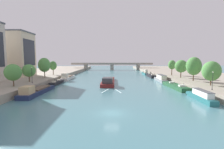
# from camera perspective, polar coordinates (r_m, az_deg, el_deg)

# --- Properties ---
(ground_plane) EXTENTS (400.00, 400.00, 0.00)m
(ground_plane) POSITION_cam_1_polar(r_m,az_deg,el_deg) (27.41, -0.08, -13.52)
(ground_plane) COLOR teal
(quay_left) EXTENTS (36.00, 170.00, 1.84)m
(quay_left) POSITION_cam_1_polar(r_m,az_deg,el_deg) (90.56, -26.07, -0.16)
(quay_left) COLOR gray
(quay_left) RESTS_ON ground
(quay_right) EXTENTS (36.00, 170.00, 1.84)m
(quay_right) POSITION_cam_1_polar(r_m,az_deg,el_deg) (90.51, 26.10, -0.17)
(quay_right) COLOR gray
(quay_right) RESTS_ON ground
(barge_midriver) EXTENTS (4.84, 23.05, 2.85)m
(barge_midriver) POSITION_cam_1_polar(r_m,az_deg,el_deg) (59.54, -1.31, -2.32)
(barge_midriver) COLOR maroon
(barge_midriver) RESTS_ON ground
(wake_behind_barge) EXTENTS (5.60, 5.92, 0.03)m
(wake_behind_barge) POSITION_cam_1_polar(r_m,az_deg,el_deg) (45.44, -0.09, -5.84)
(wake_behind_barge) COLOR silver
(wake_behind_barge) RESTS_ON ground
(moored_boat_left_downstream) EXTENTS (3.17, 15.93, 2.79)m
(moored_boat_left_downstream) POSITION_cam_1_polar(r_m,az_deg,el_deg) (45.55, -25.20, -5.28)
(moored_boat_left_downstream) COLOR #1E284C
(moored_boat_left_downstream) RESTS_ON ground
(moored_boat_left_lone) EXTENTS (2.01, 10.82, 2.14)m
(moored_boat_left_lone) POSITION_cam_1_polar(r_m,az_deg,el_deg) (61.07, -18.99, -2.71)
(moored_boat_left_lone) COLOR black
(moored_boat_left_lone) RESTS_ON ground
(moored_boat_left_second) EXTENTS (3.30, 15.48, 3.20)m
(moored_boat_left_second) POSITION_cam_1_polar(r_m,az_deg,el_deg) (73.17, -15.54, -1.00)
(moored_boat_left_second) COLOR silver
(moored_boat_left_second) RESTS_ON ground
(moored_boat_right_lone) EXTENTS (2.19, 10.86, 2.34)m
(moored_boat_right_lone) POSITION_cam_1_polar(r_m,az_deg,el_deg) (40.00, 29.24, -6.69)
(moored_boat_right_lone) COLOR #23666B
(moored_boat_right_lone) RESTS_ON ground
(moored_boat_right_downstream) EXTENTS (3.42, 14.89, 2.31)m
(moored_boat_right_downstream) POSITION_cam_1_polar(r_m,az_deg,el_deg) (53.36, 21.68, -3.86)
(moored_boat_right_downstream) COLOR #235633
(moored_boat_right_downstream) RESTS_ON ground
(moored_boat_right_second) EXTENTS (2.85, 12.92, 2.73)m
(moored_boat_right_second) POSITION_cam_1_polar(r_m,az_deg,el_deg) (67.60, 17.09, -1.39)
(moored_boat_right_second) COLOR gray
(moored_boat_right_second) RESTS_ON ground
(moored_boat_right_near) EXTENTS (3.18, 13.85, 2.43)m
(moored_boat_right_near) POSITION_cam_1_polar(r_m,az_deg,el_deg) (82.99, 13.85, -0.39)
(moored_boat_right_near) COLOR black
(moored_boat_right_near) RESTS_ON ground
(moored_boat_right_gap_after) EXTENTS (2.01, 10.68, 3.19)m
(moored_boat_right_gap_after) POSITION_cam_1_polar(r_m,az_deg,el_deg) (96.47, 11.76, 0.59)
(moored_boat_right_gap_after) COLOR #23666B
(moored_boat_right_gap_after) RESTS_ON ground
(tree_left_distant) EXTENTS (4.17, 4.17, 5.85)m
(tree_left_distant) POSITION_cam_1_polar(r_m,az_deg,el_deg) (49.19, -31.76, 0.65)
(tree_left_distant) COLOR brown
(tree_left_distant) RESTS_ON quay_left
(tree_left_far) EXTENTS (3.95, 3.95, 5.51)m
(tree_left_far) POSITION_cam_1_polar(r_m,az_deg,el_deg) (56.78, -27.45, 1.25)
(tree_left_far) COLOR brown
(tree_left_far) RESTS_ON quay_left
(tree_left_third) EXTENTS (4.47, 4.47, 7.62)m
(tree_left_third) POSITION_cam_1_polar(r_m,az_deg,el_deg) (66.20, -22.93, 3.15)
(tree_left_third) COLOR brown
(tree_left_third) RESTS_ON quay_left
(tree_left_by_lamp) EXTENTS (3.23, 3.23, 6.26)m
(tree_left_by_lamp) POSITION_cam_1_polar(r_m,az_deg,el_deg) (77.32, -20.23, 3.00)
(tree_left_by_lamp) COLOR brown
(tree_left_by_lamp) RESTS_ON quay_left
(tree_right_end_of_row) EXTENTS (4.74, 4.74, 6.57)m
(tree_right_end_of_row) POSITION_cam_1_polar(r_m,az_deg,el_deg) (50.99, 31.94, 1.05)
(tree_right_end_of_row) COLOR brown
(tree_right_end_of_row) RESTS_ON quay_right
(tree_right_second) EXTENTS (4.74, 4.74, 7.80)m
(tree_right_second) POSITION_cam_1_polar(r_m,az_deg,el_deg) (58.45, 27.16, 2.66)
(tree_right_second) COLOR brown
(tree_right_second) RESTS_ON quay_right
(tree_right_by_lamp) EXTENTS (4.60, 4.60, 6.80)m
(tree_right_by_lamp) POSITION_cam_1_polar(r_m,az_deg,el_deg) (66.93, 23.45, 2.71)
(tree_right_by_lamp) COLOR brown
(tree_right_by_lamp) RESTS_ON quay_right
(tree_right_third) EXTENTS (3.30, 3.30, 6.67)m
(tree_right_third) POSITION_cam_1_polar(r_m,az_deg,el_deg) (76.12, 20.64, 3.24)
(tree_right_third) COLOR brown
(tree_right_third) RESTS_ON quay_right
(lamppost_left_bank) EXTENTS (0.28, 0.28, 4.78)m
(lamppost_left_bank) POSITION_cam_1_polar(r_m,az_deg,el_deg) (53.20, -26.60, 0.07)
(lamppost_left_bank) COLOR black
(lamppost_left_bank) RESTS_ON quay_left
(lamppost_right_bank) EXTENTS (0.28, 0.28, 4.26)m
(lamppost_right_bank) POSITION_cam_1_polar(r_m,az_deg,el_deg) (43.65, 32.26, -1.61)
(lamppost_right_bank) COLOR black
(lamppost_right_bank) RESTS_ON quay_right
(building_left_tall) EXTENTS (15.78, 11.54, 18.27)m
(building_left_tall) POSITION_cam_1_polar(r_m,az_deg,el_deg) (78.53, -32.24, 6.13)
(building_left_tall) COLOR beige
(building_left_tall) RESTS_ON quay_left
(bridge_far) EXTENTS (67.62, 4.40, 5.97)m
(bridge_far) POSITION_cam_1_polar(r_m,az_deg,el_deg) (134.28, 0.02, 3.31)
(bridge_far) COLOR gray
(bridge_far) RESTS_ON ground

